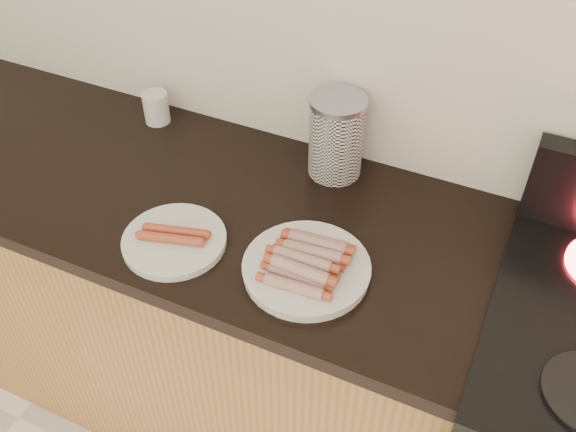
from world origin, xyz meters
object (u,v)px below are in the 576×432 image
at_px(side_plate, 174,241).
at_px(canister, 336,136).
at_px(mug, 156,107).
at_px(main_plate, 306,270).

relative_size(side_plate, canister, 1.10).
xyz_separation_m(canister, mug, (-0.53, 0.00, -0.06)).
bearing_deg(canister, mug, 180.00).
bearing_deg(mug, canister, 0.00).
bearing_deg(side_plate, canister, 59.75).
relative_size(main_plate, side_plate, 1.16).
height_order(main_plate, side_plate, main_plate).
relative_size(canister, mug, 2.44).
distance_m(main_plate, side_plate, 0.31).
bearing_deg(mug, side_plate, -52.48).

